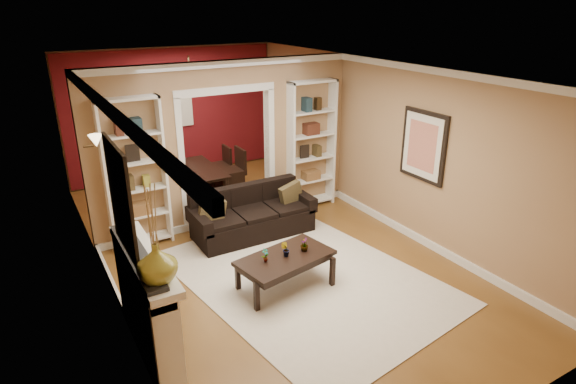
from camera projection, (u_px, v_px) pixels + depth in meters
floor at (261, 247)px, 7.46m from camera, size 8.00×8.00×0.00m
ceiling at (257, 69)px, 6.46m from camera, size 8.00×8.00×0.00m
wall_back at (174, 113)px, 10.17m from camera, size 8.00×0.00×8.00m
wall_front at (493, 304)px, 3.74m from camera, size 8.00×0.00×8.00m
wall_left at (96, 193)px, 5.91m from camera, size 0.00×8.00×8.00m
wall_right at (380, 143)px, 8.01m from camera, size 0.00×8.00×8.00m
partition_wall at (226, 144)px, 7.92m from camera, size 4.50×0.15×2.70m
red_back_panel at (174, 114)px, 10.16m from camera, size 4.44×0.04×2.64m
dining_window at (174, 104)px, 10.04m from camera, size 0.78×0.03×0.98m
area_rug at (304, 277)px, 6.62m from camera, size 3.29×4.22×0.01m
sofa at (253, 213)px, 7.71m from camera, size 1.97×0.85×0.77m
pillow_left at (212, 211)px, 7.30m from camera, size 0.40×0.14×0.39m
pillow_right at (291, 194)px, 7.96m from camera, size 0.40×0.17×0.39m
coffee_table at (285, 272)px, 6.31m from camera, size 1.34×0.89×0.47m
plant_left at (265, 255)px, 6.06m from camera, size 0.11×0.10×0.19m
plant_center at (285, 250)px, 6.19m from camera, size 0.14×0.13×0.19m
plant_right at (304, 245)px, 6.33m from camera, size 0.14×0.14×0.19m
bookshelf_left at (135, 175)px, 7.13m from camera, size 0.90×0.30×2.30m
bookshelf_right at (311, 145)px, 8.58m from camera, size 0.90×0.30×2.30m
fireplace at (149, 304)px, 5.06m from camera, size 0.32×1.70×1.16m
vase at (157, 263)px, 4.32m from camera, size 0.37×0.37×0.38m
mirror at (120, 199)px, 4.54m from camera, size 0.03×0.95×1.10m
wall_sconce at (91, 144)px, 6.22m from camera, size 0.18×0.18×0.22m
framed_art at (423, 146)px, 7.11m from camera, size 0.04×0.85×1.05m
dining_table at (198, 181)px, 9.40m from camera, size 1.53×0.86×0.54m
dining_chair_nw at (174, 181)px, 8.82m from camera, size 0.52×0.52×0.95m
dining_chair_ne at (229, 172)px, 9.34m from camera, size 0.52×0.52×0.93m
dining_chair_sw at (165, 174)px, 9.32m from camera, size 0.53×0.53×0.85m
dining_chair_se at (217, 166)px, 9.84m from camera, size 0.50×0.50×0.82m
chandelier at (192, 90)px, 8.88m from camera, size 0.50×0.50×0.30m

